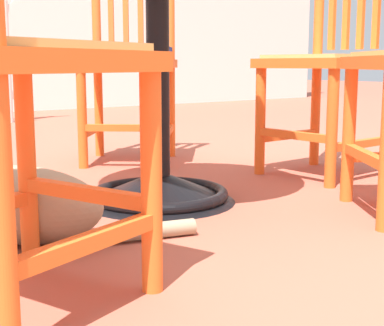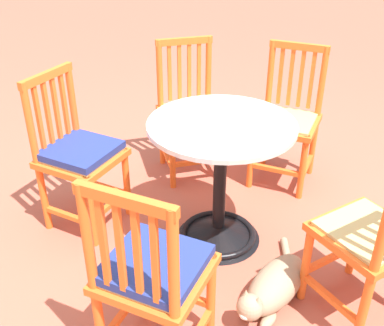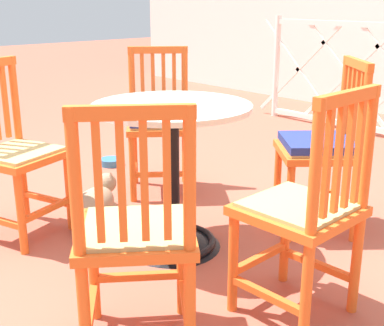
{
  "view_description": "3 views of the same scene",
  "coord_description": "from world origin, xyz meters",
  "px_view_note": "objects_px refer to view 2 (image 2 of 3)",
  "views": [
    {
      "loc": [
        -1.0,
        -1.36,
        0.43
      ],
      "look_at": [
        0.1,
        0.05,
        0.12
      ],
      "focal_mm": 54.49,
      "sensor_mm": 36.0,
      "label": 1
    },
    {
      "loc": [
        -2.03,
        0.74,
        1.74
      ],
      "look_at": [
        0.11,
        0.25,
        0.46
      ],
      "focal_mm": 43.95,
      "sensor_mm": 36.0,
      "label": 2
    },
    {
      "loc": [
        1.89,
        -1.43,
        1.2
      ],
      "look_at": [
        0.21,
        0.07,
        0.5
      ],
      "focal_mm": 49.34,
      "sensor_mm": 36.0,
      "label": 3
    }
  ],
  "objects_px": {
    "cafe_table": "(219,196)",
    "orange_chair_by_planter": "(153,274)",
    "tabby_cat": "(272,288)",
    "orange_chair_tucked_in": "(79,155)",
    "orange_chair_facing_out": "(190,114)",
    "orange_chair_at_corner": "(287,121)",
    "orange_chair_near_fence": "(373,238)"
  },
  "relations": [
    {
      "from": "orange_chair_by_planter",
      "to": "tabby_cat",
      "type": "relative_size",
      "value": 1.51
    },
    {
      "from": "cafe_table",
      "to": "tabby_cat",
      "type": "distance_m",
      "value": 0.58
    },
    {
      "from": "orange_chair_near_fence",
      "to": "orange_chair_at_corner",
      "type": "distance_m",
      "value": 1.21
    },
    {
      "from": "cafe_table",
      "to": "orange_chair_facing_out",
      "type": "xyz_separation_m",
      "value": [
        0.79,
        -0.01,
        0.15
      ]
    },
    {
      "from": "cafe_table",
      "to": "orange_chair_facing_out",
      "type": "height_order",
      "value": "orange_chair_facing_out"
    },
    {
      "from": "orange_chair_at_corner",
      "to": "tabby_cat",
      "type": "height_order",
      "value": "orange_chair_at_corner"
    },
    {
      "from": "orange_chair_at_corner",
      "to": "orange_chair_by_planter",
      "type": "xyz_separation_m",
      "value": [
        -1.22,
        1.08,
        0.01
      ]
    },
    {
      "from": "orange_chair_tucked_in",
      "to": "orange_chair_facing_out",
      "type": "bearing_deg",
      "value": -59.35
    },
    {
      "from": "cafe_table",
      "to": "tabby_cat",
      "type": "xyz_separation_m",
      "value": [
        -0.54,
        -0.12,
        -0.19
      ]
    },
    {
      "from": "cafe_table",
      "to": "orange_chair_by_planter",
      "type": "distance_m",
      "value": 0.85
    },
    {
      "from": "orange_chair_near_fence",
      "to": "orange_chair_tucked_in",
      "type": "height_order",
      "value": "same"
    },
    {
      "from": "orange_chair_at_corner",
      "to": "orange_chair_by_planter",
      "type": "distance_m",
      "value": 1.63
    },
    {
      "from": "orange_chair_by_planter",
      "to": "tabby_cat",
      "type": "height_order",
      "value": "orange_chair_by_planter"
    },
    {
      "from": "orange_chair_at_corner",
      "to": "orange_chair_facing_out",
      "type": "height_order",
      "value": "same"
    },
    {
      "from": "orange_chair_at_corner",
      "to": "orange_chair_facing_out",
      "type": "xyz_separation_m",
      "value": [
        0.25,
        0.59,
        0.0
      ]
    },
    {
      "from": "orange_chair_facing_out",
      "to": "orange_chair_by_planter",
      "type": "xyz_separation_m",
      "value": [
        -1.48,
        0.48,
        0.01
      ]
    },
    {
      "from": "orange_chair_tucked_in",
      "to": "orange_chair_by_planter",
      "type": "height_order",
      "value": "same"
    },
    {
      "from": "orange_chair_by_planter",
      "to": "tabby_cat",
      "type": "xyz_separation_m",
      "value": [
        0.15,
        -0.58,
        -0.35
      ]
    },
    {
      "from": "orange_chair_tucked_in",
      "to": "orange_chair_by_planter",
      "type": "xyz_separation_m",
      "value": [
        -1.04,
        -0.26,
        0.0
      ]
    },
    {
      "from": "orange_chair_tucked_in",
      "to": "orange_chair_near_fence",
      "type": "bearing_deg",
      "value": -129.7
    },
    {
      "from": "cafe_table",
      "to": "orange_chair_tucked_in",
      "type": "height_order",
      "value": "orange_chair_tucked_in"
    },
    {
      "from": "cafe_table",
      "to": "orange_chair_tucked_in",
      "type": "bearing_deg",
      "value": 64.4
    },
    {
      "from": "cafe_table",
      "to": "orange_chair_at_corner",
      "type": "xyz_separation_m",
      "value": [
        0.54,
        -0.61,
        0.15
      ]
    },
    {
      "from": "orange_chair_tucked_in",
      "to": "tabby_cat",
      "type": "relative_size",
      "value": 1.51
    },
    {
      "from": "orange_chair_near_fence",
      "to": "orange_chair_at_corner",
      "type": "xyz_separation_m",
      "value": [
        1.21,
        -0.11,
        0.0
      ]
    },
    {
      "from": "orange_chair_at_corner",
      "to": "orange_chair_by_planter",
      "type": "height_order",
      "value": "same"
    },
    {
      "from": "orange_chair_tucked_in",
      "to": "tabby_cat",
      "type": "xyz_separation_m",
      "value": [
        -0.89,
        -0.84,
        -0.35
      ]
    },
    {
      "from": "orange_chair_near_fence",
      "to": "orange_chair_at_corner",
      "type": "height_order",
      "value": "same"
    },
    {
      "from": "orange_chair_at_corner",
      "to": "cafe_table",
      "type": "bearing_deg",
      "value": 131.41
    },
    {
      "from": "orange_chair_at_corner",
      "to": "tabby_cat",
      "type": "bearing_deg",
      "value": 155.37
    },
    {
      "from": "cafe_table",
      "to": "orange_chair_at_corner",
      "type": "bearing_deg",
      "value": -48.59
    },
    {
      "from": "orange_chair_by_planter",
      "to": "orange_chair_near_fence",
      "type": "bearing_deg",
      "value": -89.0
    }
  ]
}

